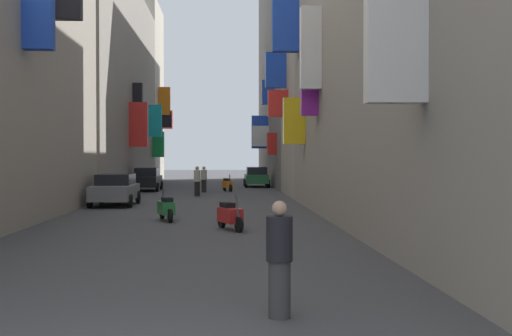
# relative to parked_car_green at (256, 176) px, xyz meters

# --- Properties ---
(ground_plane) EXTENTS (140.00, 140.00, 0.00)m
(ground_plane) POSITION_rel_parked_car_green_xyz_m (-3.75, -11.28, -0.78)
(ground_plane) COLOR #424244
(building_left_mid_b) EXTENTS (7.22, 25.20, 14.70)m
(building_left_mid_b) POSITION_rel_parked_car_green_xyz_m (-11.75, -2.10, 6.56)
(building_left_mid_b) COLOR gray
(building_left_mid_b) RESTS_ON ground
(building_left_mid_c) EXTENTS (7.24, 8.23, 17.09)m
(building_left_mid_c) POSITION_rel_parked_car_green_xyz_m (-11.74, 14.61, 7.75)
(building_left_mid_c) COLOR #BCB29E
(building_left_mid_c) RESTS_ON ground
(building_right_mid_a) EXTENTS (7.23, 7.58, 12.28)m
(building_right_mid_a) POSITION_rel_parked_car_green_xyz_m (4.23, -10.55, 5.36)
(building_right_mid_a) COLOR #9E9384
(building_right_mid_a) RESTS_ON ground
(building_right_mid_b) EXTENTS (7.37, 25.48, 20.93)m
(building_right_mid_b) POSITION_rel_parked_car_green_xyz_m (4.24, 5.97, 9.68)
(building_right_mid_b) COLOR slate
(building_right_mid_b) RESTS_ON ground
(parked_car_green) EXTENTS (1.86, 3.95, 1.51)m
(parked_car_green) POSITION_rel_parked_car_green_xyz_m (0.00, 0.00, 0.00)
(parked_car_green) COLOR #236638
(parked_car_green) RESTS_ON ground
(parked_car_grey) EXTENTS (1.95, 3.93, 1.47)m
(parked_car_grey) POSITION_rel_parked_car_green_xyz_m (-7.54, -17.26, -0.01)
(parked_car_grey) COLOR slate
(parked_car_grey) RESTS_ON ground
(parked_car_black) EXTENTS (1.85, 4.13, 1.54)m
(parked_car_black) POSITION_rel_parked_car_green_xyz_m (-7.62, -4.72, 0.01)
(parked_car_black) COLOR black
(parked_car_black) RESTS_ON ground
(scooter_green) EXTENTS (0.74, 1.76, 1.13)m
(scooter_green) POSITION_rel_parked_car_green_xyz_m (-4.51, -24.32, -0.32)
(scooter_green) COLOR #287F3D
(scooter_green) RESTS_ON ground
(scooter_orange) EXTENTS (0.73, 1.74, 1.13)m
(scooter_orange) POSITION_rel_parked_car_green_xyz_m (-2.22, -5.88, -0.32)
(scooter_orange) COLOR orange
(scooter_orange) RESTS_ON ground
(scooter_red) EXTENTS (0.83, 1.75, 1.13)m
(scooter_red) POSITION_rel_parked_car_green_xyz_m (-2.27, -27.16, -0.32)
(scooter_red) COLOR red
(scooter_red) RESTS_ON ground
(pedestrian_crossing) EXTENTS (0.43, 0.43, 1.67)m
(pedestrian_crossing) POSITION_rel_parked_car_green_xyz_m (-1.67, -37.57, 0.05)
(pedestrian_crossing) COLOR #393939
(pedestrian_crossing) RESTS_ON ground
(pedestrian_near_left) EXTENTS (0.53, 0.53, 1.73)m
(pedestrian_near_left) POSITION_rel_parked_car_green_xyz_m (-4.00, -10.69, 0.08)
(pedestrian_near_left) COLOR black
(pedestrian_near_left) RESTS_ON ground
(pedestrian_near_right) EXTENTS (0.50, 0.50, 1.66)m
(pedestrian_near_right) POSITION_rel_parked_car_green_xyz_m (-3.73, -6.94, 0.05)
(pedestrian_near_right) COLOR black
(pedestrian_near_right) RESTS_ON ground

